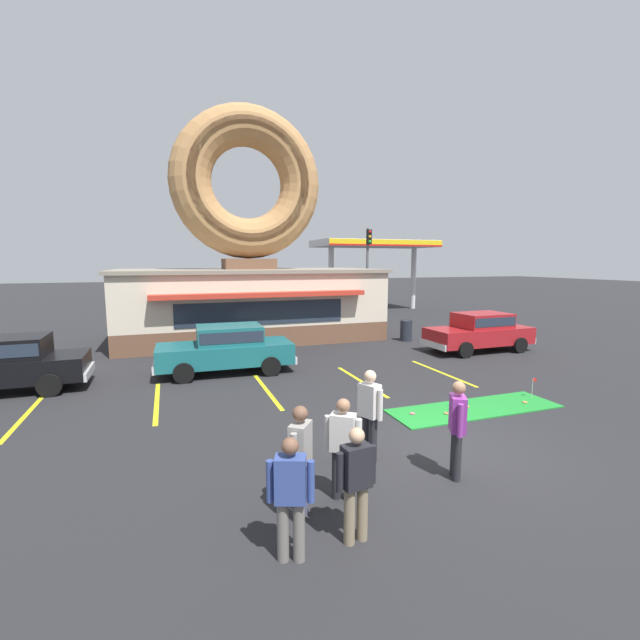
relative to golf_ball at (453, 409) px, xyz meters
name	(u,v)px	position (x,y,z in m)	size (l,w,h in m)	color
ground_plane	(445,448)	(-1.49, -1.77, -0.05)	(160.00, 160.00, 0.00)	#232326
donut_shop_building	(249,261)	(-2.86, 12.17, 3.69)	(12.30, 6.75, 10.96)	brown
putting_mat	(475,408)	(0.61, -0.09, -0.04)	(4.53, 1.35, 0.03)	#1E842D
mini_donut_near_left	(525,402)	(2.12, -0.21, 0.00)	(0.13, 0.13, 0.04)	#D17F47
mini_donut_near_right	(412,413)	(-1.13, 0.05, 0.00)	(0.13, 0.13, 0.04)	#D8667F
mini_donut_mid_left	(461,401)	(0.60, 0.44, 0.00)	(0.13, 0.13, 0.04)	brown
mini_donut_mid_centre	(464,410)	(0.22, -0.15, 0.00)	(0.13, 0.13, 0.04)	#E5C666
mini_donut_mid_right	(467,406)	(0.46, 0.03, 0.00)	(0.13, 0.13, 0.04)	#D17F47
mini_donut_far_left	(447,413)	(-0.34, -0.22, 0.00)	(0.13, 0.13, 0.04)	#A5724C
golf_ball	(453,409)	(0.00, 0.00, 0.00)	(0.04, 0.04, 0.04)	white
putting_flag_pin	(534,383)	(2.66, 0.06, 0.39)	(0.13, 0.01, 0.55)	silver
car_teal	(227,347)	(-4.84, 5.70, 0.82)	(4.60, 2.06, 1.60)	#196066
car_red	(480,330)	(5.58, 5.72, 0.82)	(4.58, 2.01, 1.60)	maroon
car_black	(2,363)	(-11.15, 5.61, 0.82)	(4.58, 2.01, 1.60)	black
pedestrian_blue_sweater_man	(343,444)	(-4.16, -2.79, 0.86)	(0.50, 0.42, 1.64)	#232328
pedestrian_hooded_kid	(370,410)	(-3.18, -1.72, 0.92)	(0.37, 0.56, 1.74)	#232328
pedestrian_leather_jacket_man	(356,480)	(-4.40, -3.80, 0.82)	(0.59, 0.29, 1.59)	#7F7056
pedestrian_clipboard_woman	(457,425)	(-2.06, -2.83, 0.91)	(0.39, 0.54, 1.72)	#232328
pedestrian_beanie_man	(300,456)	(-4.93, -3.04, 0.89)	(0.42, 0.49, 1.70)	#474C66
pedestrian_crossing_woman	(291,494)	(-5.31, -3.86, 0.84)	(0.56, 0.36, 1.61)	slate
trash_bin	(406,330)	(3.92, 8.79, 0.45)	(0.57, 0.57, 0.97)	#232833
traffic_light_pole	(368,262)	(5.39, 16.00, 3.66)	(0.28, 0.47, 5.80)	#595B60
gas_station_canopy	(374,246)	(8.30, 20.92, 4.81)	(9.00, 4.46, 5.30)	silver
parking_stripe_far_left	(26,415)	(-10.03, 3.23, -0.05)	(0.12, 3.60, 0.01)	yellow
parking_stripe_left	(157,402)	(-7.03, 3.23, -0.05)	(0.12, 3.60, 0.01)	yellow
parking_stripe_mid_left	(267,391)	(-4.03, 3.23, -0.05)	(0.12, 3.60, 0.01)	yellow
parking_stripe_centre	(361,381)	(-1.03, 3.23, -0.05)	(0.12, 3.60, 0.01)	yellow
parking_stripe_mid_right	(441,373)	(1.97, 3.23, -0.05)	(0.12, 3.60, 0.01)	yellow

